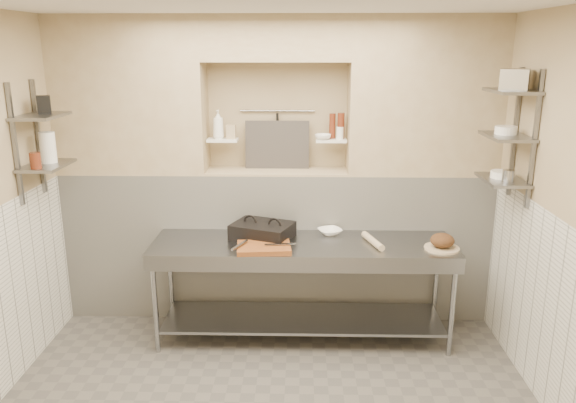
{
  "coord_description": "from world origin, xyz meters",
  "views": [
    {
      "loc": [
        0.22,
        -3.37,
        2.53
      ],
      "look_at": [
        0.12,
        0.9,
        1.35
      ],
      "focal_mm": 35.0,
      "sensor_mm": 36.0,
      "label": 1
    }
  ],
  "objects_px": {
    "panini_press": "(262,231)",
    "bowl_alcove": "(323,137)",
    "jug_left": "(48,147)",
    "bottle_soap": "(218,124)",
    "rolling_pin": "(373,241)",
    "bread_loaf": "(442,240)",
    "mixing_bowl": "(330,232)",
    "cutting_board": "(264,248)",
    "prep_table": "(303,271)"
  },
  "relations": [
    {
      "from": "panini_press",
      "to": "bowl_alcove",
      "type": "bearing_deg",
      "value": 59.31
    },
    {
      "from": "jug_left",
      "to": "bottle_soap",
      "type": "bearing_deg",
      "value": 26.05
    },
    {
      "from": "rolling_pin",
      "to": "bread_loaf",
      "type": "distance_m",
      "value": 0.57
    },
    {
      "from": "rolling_pin",
      "to": "jug_left",
      "type": "xyz_separation_m",
      "value": [
        -2.68,
        -0.07,
        0.81
      ]
    },
    {
      "from": "mixing_bowl",
      "to": "panini_press",
      "type": "bearing_deg",
      "value": -168.41
    },
    {
      "from": "cutting_board",
      "to": "jug_left",
      "type": "relative_size",
      "value": 1.76
    },
    {
      "from": "prep_table",
      "to": "mixing_bowl",
      "type": "bearing_deg",
      "value": 45.68
    },
    {
      "from": "prep_table",
      "to": "bread_loaf",
      "type": "height_order",
      "value": "bread_loaf"
    },
    {
      "from": "panini_press",
      "to": "bottle_soap",
      "type": "height_order",
      "value": "bottle_soap"
    },
    {
      "from": "cutting_board",
      "to": "jug_left",
      "type": "bearing_deg",
      "value": 177.02
    },
    {
      "from": "rolling_pin",
      "to": "bottle_soap",
      "type": "distance_m",
      "value": 1.75
    },
    {
      "from": "rolling_pin",
      "to": "jug_left",
      "type": "bearing_deg",
      "value": -178.51
    },
    {
      "from": "prep_table",
      "to": "panini_press",
      "type": "distance_m",
      "value": 0.5
    },
    {
      "from": "cutting_board",
      "to": "mixing_bowl",
      "type": "bearing_deg",
      "value": 36.26
    },
    {
      "from": "rolling_pin",
      "to": "bowl_alcove",
      "type": "height_order",
      "value": "bowl_alcove"
    },
    {
      "from": "mixing_bowl",
      "to": "cutting_board",
      "type": "bearing_deg",
      "value": -143.74
    },
    {
      "from": "cutting_board",
      "to": "jug_left",
      "type": "distance_m",
      "value": 1.94
    },
    {
      "from": "cutting_board",
      "to": "bowl_alcove",
      "type": "height_order",
      "value": "bowl_alcove"
    },
    {
      "from": "panini_press",
      "to": "bread_loaf",
      "type": "height_order",
      "value": "same"
    },
    {
      "from": "mixing_bowl",
      "to": "bread_loaf",
      "type": "height_order",
      "value": "bread_loaf"
    },
    {
      "from": "rolling_pin",
      "to": "bowl_alcove",
      "type": "bearing_deg",
      "value": 127.39
    },
    {
      "from": "prep_table",
      "to": "rolling_pin",
      "type": "xyz_separation_m",
      "value": [
        0.6,
        -0.01,
        0.29
      ]
    },
    {
      "from": "prep_table",
      "to": "bread_loaf",
      "type": "relative_size",
      "value": 13.15
    },
    {
      "from": "rolling_pin",
      "to": "jug_left",
      "type": "distance_m",
      "value": 2.8
    },
    {
      "from": "panini_press",
      "to": "bread_loaf",
      "type": "bearing_deg",
      "value": 12.27
    },
    {
      "from": "mixing_bowl",
      "to": "jug_left",
      "type": "relative_size",
      "value": 0.81
    },
    {
      "from": "cutting_board",
      "to": "mixing_bowl",
      "type": "xyz_separation_m",
      "value": [
        0.57,
        0.42,
        0.01
      ]
    },
    {
      "from": "prep_table",
      "to": "jug_left",
      "type": "xyz_separation_m",
      "value": [
        -2.09,
        -0.08,
        1.1
      ]
    },
    {
      "from": "panini_press",
      "to": "jug_left",
      "type": "height_order",
      "value": "jug_left"
    },
    {
      "from": "cutting_board",
      "to": "bowl_alcove",
      "type": "relative_size",
      "value": 2.96
    },
    {
      "from": "panini_press",
      "to": "mixing_bowl",
      "type": "height_order",
      "value": "panini_press"
    },
    {
      "from": "cutting_board",
      "to": "bowl_alcove",
      "type": "bearing_deg",
      "value": 54.71
    },
    {
      "from": "prep_table",
      "to": "bottle_soap",
      "type": "height_order",
      "value": "bottle_soap"
    },
    {
      "from": "bottle_soap",
      "to": "bowl_alcove",
      "type": "xyz_separation_m",
      "value": [
        0.96,
        -0.02,
        -0.11
      ]
    },
    {
      "from": "bread_loaf",
      "to": "panini_press",
      "type": "bearing_deg",
      "value": 170.93
    },
    {
      "from": "rolling_pin",
      "to": "bread_loaf",
      "type": "relative_size",
      "value": 1.9
    },
    {
      "from": "cutting_board",
      "to": "bottle_soap",
      "type": "distance_m",
      "value": 1.26
    },
    {
      "from": "prep_table",
      "to": "bottle_soap",
      "type": "distance_m",
      "value": 1.54
    },
    {
      "from": "prep_table",
      "to": "panini_press",
      "type": "xyz_separation_m",
      "value": [
        -0.36,
        0.12,
        0.33
      ]
    },
    {
      "from": "bread_loaf",
      "to": "jug_left",
      "type": "relative_size",
      "value": 0.79
    },
    {
      "from": "bowl_alcove",
      "to": "bottle_soap",
      "type": "bearing_deg",
      "value": 178.85
    },
    {
      "from": "prep_table",
      "to": "cutting_board",
      "type": "bearing_deg",
      "value": -152.59
    },
    {
      "from": "mixing_bowl",
      "to": "bottle_soap",
      "type": "height_order",
      "value": "bottle_soap"
    },
    {
      "from": "bread_loaf",
      "to": "cutting_board",
      "type": "bearing_deg",
      "value": -177.98
    },
    {
      "from": "bottle_soap",
      "to": "jug_left",
      "type": "distance_m",
      "value": 1.46
    },
    {
      "from": "bowl_alcove",
      "to": "jug_left",
      "type": "relative_size",
      "value": 0.59
    },
    {
      "from": "bread_loaf",
      "to": "bowl_alcove",
      "type": "relative_size",
      "value": 1.32
    },
    {
      "from": "rolling_pin",
      "to": "bread_loaf",
      "type": "xyz_separation_m",
      "value": [
        0.56,
        -0.11,
        0.05
      ]
    },
    {
      "from": "prep_table",
      "to": "bread_loaf",
      "type": "xyz_separation_m",
      "value": [
        1.16,
        -0.12,
        0.33
      ]
    },
    {
      "from": "cutting_board",
      "to": "jug_left",
      "type": "height_order",
      "value": "jug_left"
    }
  ]
}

